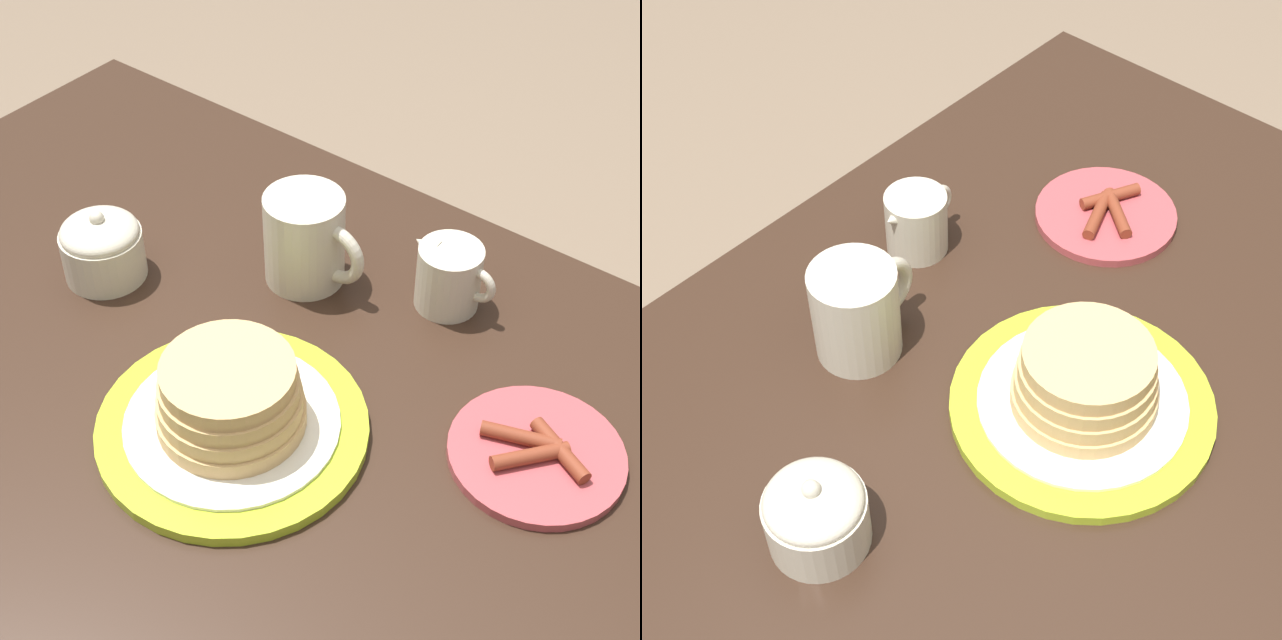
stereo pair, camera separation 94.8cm
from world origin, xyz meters
TOP-DOWN VIEW (x-y plane):
  - dining_table at (0.00, 0.00)m, footprint 1.14×0.86m
  - pancake_plate at (0.05, 0.00)m, footprint 0.26×0.26m
  - side_plate_bacon at (0.29, 0.15)m, footprint 0.16×0.16m
  - coffee_mug at (-0.04, 0.22)m, footprint 0.12×0.09m
  - creamer_pitcher at (0.11, 0.28)m, footprint 0.10×0.07m
  - sugar_bowl at (-0.22, 0.09)m, footprint 0.09×0.09m

SIDE VIEW (x-z plane):
  - dining_table at x=0.00m, z-range 0.23..0.96m
  - side_plate_bacon at x=0.29m, z-range 0.72..0.75m
  - pancake_plate at x=0.05m, z-range 0.71..0.80m
  - sugar_bowl at x=-0.22m, z-range 0.72..0.81m
  - creamer_pitcher at x=0.11m, z-range 0.72..0.81m
  - coffee_mug at x=-0.04m, z-range 0.73..0.83m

